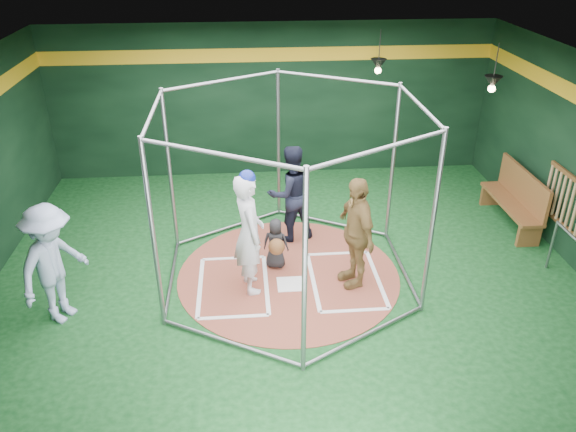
{
  "coord_description": "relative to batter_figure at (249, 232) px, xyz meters",
  "views": [
    {
      "loc": [
        -0.7,
        -8.04,
        5.43
      ],
      "look_at": [
        0.0,
        0.1,
        1.1
      ],
      "focal_mm": 35.0,
      "sensor_mm": 36.0,
      "label": 1
    }
  ],
  "objects": [
    {
      "name": "catcher_figure",
      "position": [
        0.46,
        0.56,
        -0.57
      ],
      "size": [
        0.5,
        0.58,
        0.92
      ],
      "color": "black",
      "rests_on": "clay_disc"
    },
    {
      "name": "visitor_leopard",
      "position": [
        1.72,
        0.01,
        -0.09
      ],
      "size": [
        0.72,
        1.2,
        1.91
      ],
      "primitive_type": "imported",
      "rotation": [
        0.0,
        0.0,
        -1.33
      ],
      "color": "#A88548",
      "rests_on": "clay_disc"
    },
    {
      "name": "batter_box_left",
      "position": [
        -0.3,
        0.06,
        -1.04
      ],
      "size": [
        1.17,
        1.77,
        0.01
      ],
      "color": "white",
      "rests_on": "clay_disc"
    },
    {
      "name": "bystander_blue",
      "position": [
        -2.89,
        -0.54,
        -0.09
      ],
      "size": [
        1.2,
        1.43,
        1.92
      ],
      "primitive_type": "imported",
      "rotation": [
        0.0,
        0.0,
        1.09
      ],
      "color": "#A0B1D4",
      "rests_on": "ground"
    },
    {
      "name": "batter_figure",
      "position": [
        0.0,
        0.0,
        0.0
      ],
      "size": [
        0.63,
        0.83,
        2.11
      ],
      "color": "silver",
      "rests_on": "clay_disc"
    },
    {
      "name": "batting_cage",
      "position": [
        0.65,
        0.31,
        0.45
      ],
      "size": [
        4.05,
        4.67,
        3.0
      ],
      "color": "gray",
      "rests_on": "ground"
    },
    {
      "name": "steel_railing",
      "position": [
        5.2,
        -0.36,
        -0.43
      ],
      "size": [
        0.05,
        1.08,
        0.93
      ],
      "color": "gray",
      "rests_on": "ground"
    },
    {
      "name": "bat_rack",
      "position": [
        5.58,
        0.71,
        -0.0
      ],
      "size": [
        0.07,
        1.25,
        0.98
      ],
      "color": "brown",
      "rests_on": "room_shell"
    },
    {
      "name": "room_shell",
      "position": [
        0.65,
        0.31,
        0.7
      ],
      "size": [
        10.1,
        9.1,
        3.53
      ],
      "color": "#0C3714",
      "rests_on": "ground"
    },
    {
      "name": "pendant_lamp_far",
      "position": [
        4.65,
        2.31,
        1.69
      ],
      "size": [
        0.34,
        0.34,
        0.9
      ],
      "color": "black",
      "rests_on": "room_shell"
    },
    {
      "name": "clay_disc",
      "position": [
        0.65,
        0.31,
        -1.05
      ],
      "size": [
        3.8,
        3.8,
        0.01
      ],
      "primitive_type": "cylinder",
      "color": "brown",
      "rests_on": "ground"
    },
    {
      "name": "dugout_bench",
      "position": [
        5.29,
        1.77,
        -0.47
      ],
      "size": [
        0.46,
        1.96,
        1.14
      ],
      "color": "brown",
      "rests_on": "ground"
    },
    {
      "name": "pendant_lamp_near",
      "position": [
        2.85,
        3.91,
        1.69
      ],
      "size": [
        0.34,
        0.34,
        0.9
      ],
      "color": "black",
      "rests_on": "room_shell"
    },
    {
      "name": "batter_box_right",
      "position": [
        1.6,
        0.06,
        -1.04
      ],
      "size": [
        1.17,
        1.77,
        0.01
      ],
      "color": "white",
      "rests_on": "clay_disc"
    },
    {
      "name": "home_plate",
      "position": [
        0.65,
        0.01,
        -1.03
      ],
      "size": [
        0.43,
        0.43,
        0.01
      ],
      "primitive_type": "cube",
      "color": "white",
      "rests_on": "clay_disc"
    },
    {
      "name": "umpire",
      "position": [
        0.8,
        1.6,
        -0.11
      ],
      "size": [
        1.08,
        0.96,
        1.86
      ],
      "primitive_type": "imported",
      "rotation": [
        0.0,
        0.0,
        3.47
      ],
      "color": "black",
      "rests_on": "clay_disc"
    }
  ]
}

